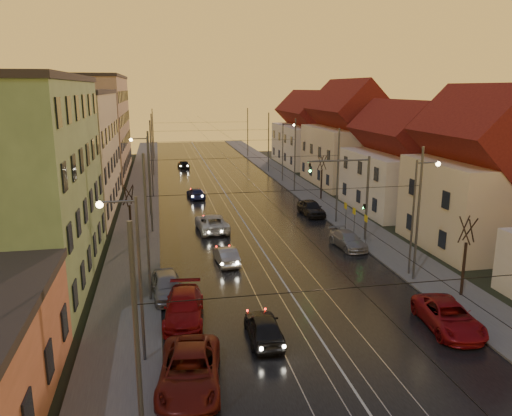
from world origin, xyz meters
TOP-DOWN VIEW (x-y plane):
  - ground at (0.00, 0.00)m, footprint 160.00×160.00m
  - road at (0.00, 40.00)m, footprint 16.00×120.00m
  - sidewalk_left at (-10.00, 40.00)m, footprint 4.00×120.00m
  - sidewalk_right at (10.00, 40.00)m, footprint 4.00×120.00m
  - tram_rail_0 at (-2.20, 40.00)m, footprint 0.06×120.00m
  - tram_rail_1 at (-0.77, 40.00)m, footprint 0.06×120.00m
  - tram_rail_2 at (0.77, 40.00)m, footprint 0.06×120.00m
  - tram_rail_3 at (2.20, 40.00)m, footprint 0.06×120.00m
  - apartment_left_1 at (-17.50, 14.00)m, footprint 10.00×18.00m
  - apartment_left_2 at (-17.50, 34.00)m, footprint 10.00×20.00m
  - apartment_left_3 at (-17.50, 58.00)m, footprint 10.00×24.00m
  - house_right_1 at (17.00, 15.00)m, footprint 8.67×10.20m
  - house_right_2 at (17.00, 28.00)m, footprint 9.18×12.24m
  - house_right_3 at (17.00, 43.00)m, footprint 9.18×14.28m
  - house_right_4 at (17.00, 61.00)m, footprint 9.18×16.32m
  - catenary_pole_l_0 at (-8.60, -6.00)m, footprint 0.16×0.16m
  - catenary_pole_l_1 at (-8.60, 9.00)m, footprint 0.16×0.16m
  - catenary_pole_r_1 at (8.60, 9.00)m, footprint 0.16×0.16m
  - catenary_pole_l_2 at (-8.60, 24.00)m, footprint 0.16×0.16m
  - catenary_pole_r_2 at (8.60, 24.00)m, footprint 0.16×0.16m
  - catenary_pole_l_3 at (-8.60, 39.00)m, footprint 0.16×0.16m
  - catenary_pole_r_3 at (8.60, 39.00)m, footprint 0.16×0.16m
  - catenary_pole_l_4 at (-8.60, 54.00)m, footprint 0.16×0.16m
  - catenary_pole_r_4 at (8.60, 54.00)m, footprint 0.16×0.16m
  - catenary_pole_l_5 at (-8.60, 72.00)m, footprint 0.16×0.16m
  - catenary_pole_r_5 at (8.60, 72.00)m, footprint 0.16×0.16m
  - street_lamp_0 at (-9.10, 2.00)m, footprint 1.75×0.32m
  - street_lamp_1 at (9.10, 10.00)m, footprint 1.75×0.32m
  - street_lamp_2 at (-9.10, 30.00)m, footprint 1.75×0.32m
  - street_lamp_3 at (9.10, 46.00)m, footprint 1.75×0.32m
  - traffic_light_mast at (7.99, 18.00)m, footprint 5.30×0.32m
  - bare_tree_0 at (-10.20, 20.00)m, footprint 1.09×1.09m
  - bare_tree_1 at (10.20, 6.00)m, footprint 1.09×1.09m
  - bare_tree_2 at (10.40, 34.00)m, footprint 1.09×1.09m
  - driving_car_0 at (-2.87, 3.02)m, footprint 1.80×4.20m
  - driving_car_1 at (-3.23, 14.73)m, footprint 1.65×3.97m
  - driving_car_2 at (-3.34, 23.56)m, footprint 2.89×5.61m
  - driving_car_3 at (-3.68, 37.55)m, footprint 2.18×4.36m
  - driving_car_4 at (-3.93, 60.39)m, footprint 1.96×4.03m
  - parked_left_1 at (-6.84, -0.41)m, footprint 3.23×5.90m
  - parked_left_2 at (-6.75, 6.08)m, footprint 2.60×5.38m
  - parked_left_3 at (-7.60, 9.45)m, footprint 2.14×4.62m
  - parked_right_0 at (7.04, 2.34)m, footprint 2.95×5.41m
  - parked_right_1 at (6.92, 16.61)m, footprint 2.23×4.59m
  - parked_right_2 at (7.14, 27.30)m, footprint 2.11×4.66m

SIDE VIEW (x-z plane):
  - ground at x=0.00m, z-range 0.00..0.00m
  - road at x=0.00m, z-range 0.00..0.04m
  - tram_rail_0 at x=-2.20m, z-range 0.04..0.07m
  - tram_rail_1 at x=-0.77m, z-range 0.04..0.07m
  - tram_rail_2 at x=0.77m, z-range 0.04..0.07m
  - tram_rail_3 at x=2.20m, z-range 0.04..0.07m
  - sidewalk_left at x=-10.00m, z-range 0.00..0.15m
  - sidewalk_right at x=10.00m, z-range 0.00..0.15m
  - driving_car_3 at x=-3.68m, z-range 0.00..1.22m
  - driving_car_1 at x=-3.23m, z-range 0.00..1.28m
  - parked_right_1 at x=6.92m, z-range 0.00..1.29m
  - driving_car_4 at x=-3.93m, z-range 0.00..1.32m
  - driving_car_0 at x=-2.87m, z-range 0.00..1.41m
  - parked_right_0 at x=7.04m, z-range 0.00..1.44m
  - parked_left_2 at x=-6.75m, z-range 0.00..1.51m
  - driving_car_2 at x=-3.34m, z-range 0.00..1.52m
  - parked_left_3 at x=-7.60m, z-range 0.00..1.53m
  - parked_right_2 at x=7.14m, z-range 0.00..1.55m
  - parked_left_1 at x=-6.84m, z-range 0.00..1.57m
  - bare_tree_0 at x=-10.20m, z-range -0.07..5.04m
  - bare_tree_1 at x=10.20m, z-range -0.07..5.04m
  - bare_tree_2 at x=10.40m, z-range -0.07..5.04m
  - catenary_pole_l_0 at x=-8.60m, z-range 0.00..9.00m
  - catenary_pole_l_1 at x=-8.60m, z-range 0.00..9.00m
  - catenary_pole_r_1 at x=8.60m, z-range 0.00..9.00m
  - catenary_pole_l_2 at x=-8.60m, z-range 0.00..9.00m
  - catenary_pole_r_2 at x=8.60m, z-range 0.00..9.00m
  - catenary_pole_l_3 at x=-8.60m, z-range 0.00..9.00m
  - catenary_pole_r_3 at x=8.60m, z-range 0.00..9.00m
  - catenary_pole_l_4 at x=-8.60m, z-range 0.00..9.00m
  - catenary_pole_r_4 at x=8.60m, z-range 0.00..9.00m
  - catenary_pole_l_5 at x=-8.60m, z-range 0.00..9.00m
  - catenary_pole_r_5 at x=8.60m, z-range 0.00..9.00m
  - traffic_light_mast at x=7.99m, z-range 1.00..8.20m
  - house_right_2 at x=17.00m, z-range 0.04..9.24m
  - street_lamp_0 at x=-9.10m, z-range 0.89..8.89m
  - street_lamp_1 at x=9.10m, z-range 0.89..8.89m
  - street_lamp_2 at x=-9.10m, z-range 0.89..8.89m
  - street_lamp_3 at x=9.10m, z-range 0.89..8.89m
  - house_right_4 at x=17.00m, z-range 0.05..10.05m
  - house_right_1 at x=17.00m, z-range 0.05..10.85m
  - house_right_3 at x=17.00m, z-range 0.05..11.55m
  - apartment_left_2 at x=-17.50m, z-range 0.00..12.00m
  - apartment_left_1 at x=-17.50m, z-range 0.00..13.00m
  - apartment_left_3 at x=-17.50m, z-range 0.00..14.00m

